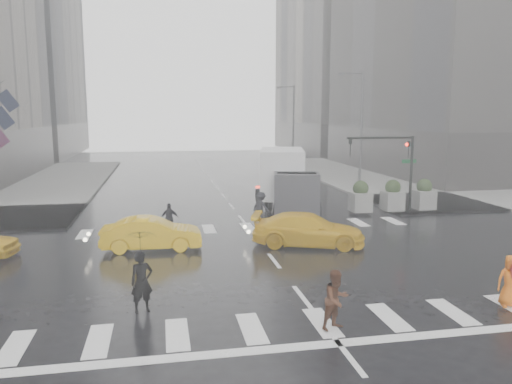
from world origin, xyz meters
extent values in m
plane|color=black|center=(0.00, 0.00, 0.00)|extent=(120.00, 120.00, 0.00)
cube|color=slate|center=(19.50, 17.50, 0.07)|extent=(35.00, 35.00, 0.15)
cube|color=#292624|center=(29.00, 27.00, 2.20)|extent=(26.05, 26.05, 4.40)
cube|color=gray|center=(29.00, 56.00, 18.00)|extent=(26.00, 26.00, 36.00)
cube|color=#292624|center=(29.00, 56.00, 2.20)|extent=(26.05, 26.05, 4.40)
cylinder|color=black|center=(10.00, 8.00, 2.25)|extent=(0.16, 0.16, 4.50)
cylinder|color=black|center=(8.00, 8.00, 4.40)|extent=(4.00, 0.12, 0.12)
imported|color=black|center=(9.75, 8.00, 3.70)|extent=(0.16, 0.20, 1.00)
imported|color=black|center=(6.20, 8.00, 3.90)|extent=(0.16, 0.20, 1.00)
sphere|color=#FF190C|center=(9.65, 8.00, 4.00)|extent=(0.20, 0.20, 0.20)
cube|color=#0C5625|center=(10.00, 8.30, 3.00)|extent=(0.90, 0.03, 0.22)
cylinder|color=#59595B|center=(11.00, 18.00, 4.50)|extent=(0.20, 0.20, 9.00)
cylinder|color=#59595B|center=(10.10, 18.00, 8.80)|extent=(1.80, 0.12, 0.12)
cube|color=#59595B|center=(9.20, 18.00, 8.70)|extent=(0.50, 0.22, 0.15)
cylinder|color=#59595B|center=(11.00, 38.00, 4.50)|extent=(0.20, 0.20, 9.00)
cylinder|color=#59595B|center=(10.10, 38.00, 8.80)|extent=(1.80, 0.12, 0.12)
cube|color=#59595B|center=(9.20, 38.00, 8.70)|extent=(0.50, 0.22, 0.15)
cube|color=slate|center=(7.00, 8.20, 0.70)|extent=(1.10, 1.10, 1.10)
sphere|color=black|center=(7.00, 8.20, 1.50)|extent=(0.90, 0.90, 0.90)
cube|color=slate|center=(9.00, 8.20, 0.70)|extent=(1.10, 1.10, 1.10)
sphere|color=black|center=(9.00, 8.20, 1.50)|extent=(0.90, 0.90, 0.90)
cube|color=slate|center=(11.00, 8.20, 0.70)|extent=(1.10, 1.10, 1.10)
sphere|color=black|center=(11.00, 8.20, 1.50)|extent=(0.90, 0.90, 0.90)
cube|color=black|center=(-14.80, 18.50, 5.45)|extent=(1.54, 0.02, 1.66)
cube|color=black|center=(-14.80, 20.00, 6.65)|extent=(1.54, 0.02, 1.66)
imported|color=black|center=(-4.94, -4.26, 0.91)|extent=(0.76, 0.61, 1.81)
imported|color=black|center=(-4.94, -4.26, 1.99)|extent=(1.21, 1.22, 0.88)
imported|color=#4A291A|center=(0.23, -6.45, 0.82)|extent=(0.98, 0.89, 1.65)
imported|color=orange|center=(5.91, -5.92, 0.80)|extent=(0.90, 0.73, 1.59)
imported|color=black|center=(-3.96, 5.28, 0.75)|extent=(0.92, 0.61, 1.51)
imported|color=black|center=(0.91, 7.15, 0.81)|extent=(1.14, 1.16, 1.62)
imported|color=#EBB20C|center=(-4.76, 2.62, 0.70)|extent=(4.28, 1.66, 1.39)
imported|color=#EBB20C|center=(1.99, 2.00, 0.71)|extent=(4.74, 3.24, 1.43)
cube|color=silver|center=(3.00, 10.99, 2.17)|extent=(2.54, 4.88, 2.86)
cube|color=#2F2F34|center=(3.00, 7.60, 1.33)|extent=(2.44, 1.91, 2.44)
cube|color=black|center=(3.00, 7.60, 2.07)|extent=(2.12, 0.95, 0.95)
cylinder|color=black|center=(1.89, 7.39, 0.48)|extent=(0.30, 0.95, 0.95)
cylinder|color=black|center=(4.11, 7.39, 0.48)|extent=(0.30, 0.95, 0.95)
cylinder|color=black|center=(1.89, 9.72, 0.48)|extent=(0.30, 0.95, 0.95)
cylinder|color=black|center=(4.11, 9.72, 0.48)|extent=(0.30, 0.95, 0.95)
cylinder|color=black|center=(1.89, 12.69, 0.48)|extent=(0.30, 0.95, 0.95)
cylinder|color=black|center=(4.11, 12.69, 0.48)|extent=(0.30, 0.95, 0.95)
camera|label=1|loc=(-4.30, -18.57, 5.76)|focal=35.00mm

